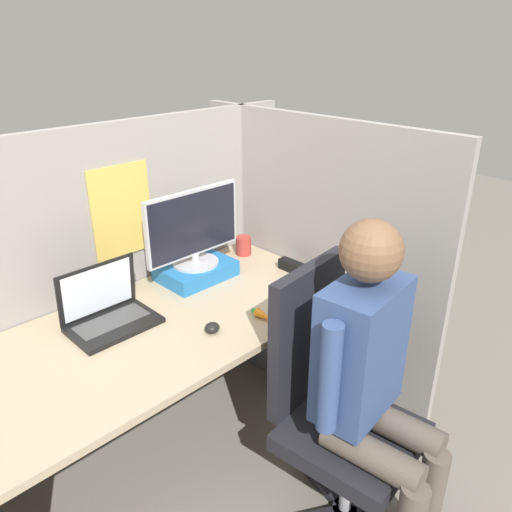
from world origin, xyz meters
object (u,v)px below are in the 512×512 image
at_px(monitor, 193,228).
at_px(carrot_toy, 265,316).
at_px(coffee_mug, 243,246).
at_px(paper_box, 196,270).
at_px(office_chair, 332,400).
at_px(laptop, 109,314).
at_px(stapler, 294,267).
at_px(person, 373,374).

xyz_separation_m(monitor, carrot_toy, (-0.05, -0.50, -0.23)).
bearing_deg(carrot_toy, coffee_mug, 53.84).
bearing_deg(monitor, paper_box, -90.00).
xyz_separation_m(monitor, office_chair, (-0.02, -0.84, -0.47)).
relative_size(paper_box, carrot_toy, 2.72).
distance_m(laptop, coffee_mug, 0.86).
distance_m(stapler, person, 0.83).
height_order(stapler, carrot_toy, stapler).
relative_size(monitor, person, 0.39).
height_order(paper_box, office_chair, office_chair).
distance_m(laptop, carrot_toy, 0.62).
distance_m(carrot_toy, person, 0.51).
distance_m(person, coffee_mug, 1.11).
bearing_deg(monitor, carrot_toy, -95.24).
height_order(paper_box, laptop, laptop).
bearing_deg(person, paper_box, 87.99).
bearing_deg(paper_box, stapler, -37.80).
height_order(monitor, coffee_mug, monitor).
distance_m(monitor, office_chair, 0.97).
distance_m(office_chair, person, 0.28).
height_order(person, coffee_mug, person).
height_order(laptop, coffee_mug, laptop).
xyz_separation_m(paper_box, office_chair, (-0.02, -0.84, -0.26)).
relative_size(office_chair, person, 0.81).
xyz_separation_m(stapler, carrot_toy, (-0.42, -0.21, -0.01)).
relative_size(laptop, carrot_toy, 2.71).
height_order(laptop, office_chair, office_chair).
bearing_deg(laptop, carrot_toy, -42.18).
bearing_deg(stapler, paper_box, 142.20).
relative_size(laptop, coffee_mug, 3.46).
bearing_deg(monitor, stapler, -38.06).
height_order(monitor, person, person).
xyz_separation_m(carrot_toy, person, (0.01, -0.51, -0.02)).
relative_size(paper_box, laptop, 1.00).
bearing_deg(stapler, carrot_toy, -153.38).
bearing_deg(office_chair, person, -95.84).
xyz_separation_m(stapler, person, (-0.41, -0.72, -0.02)).
relative_size(laptop, office_chair, 0.32).
relative_size(laptop, person, 0.26).
bearing_deg(paper_box, person, -92.01).
bearing_deg(office_chair, paper_box, 88.76).
bearing_deg(carrot_toy, person, -88.79).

